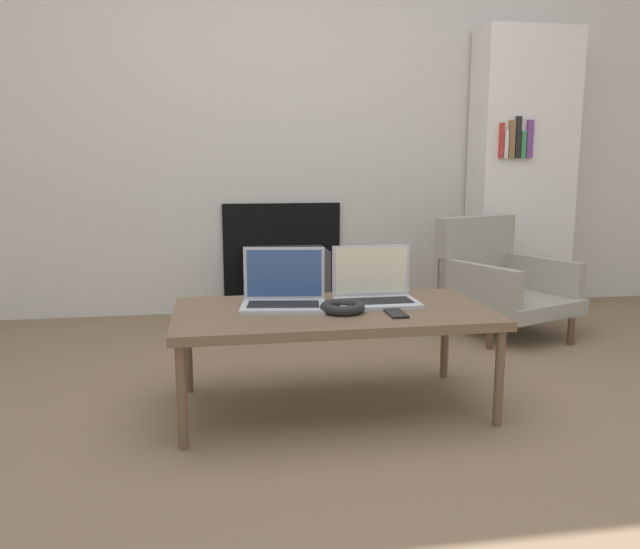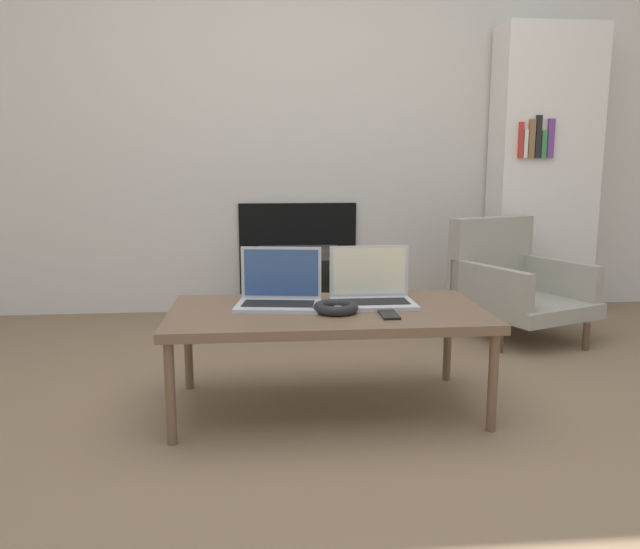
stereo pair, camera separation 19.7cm
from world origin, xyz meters
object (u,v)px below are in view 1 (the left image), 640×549
at_px(laptop_right, 375,290).
at_px(armchair, 496,279).
at_px(laptop_left, 284,294).
at_px(tv, 286,283).
at_px(headphones, 343,307).
at_px(phone, 396,313).

relative_size(laptop_right, armchair, 0.40).
xyz_separation_m(laptop_left, laptop_right, (0.37, 0.00, 0.00)).
bearing_deg(laptop_right, tv, 97.92).
xyz_separation_m(laptop_left, headphones, (0.21, -0.14, -0.03)).
bearing_deg(phone, armchair, 50.42).
height_order(laptop_left, armchair, armchair).
relative_size(laptop_right, headphones, 1.91).
relative_size(tv, armchair, 0.63).
relative_size(laptop_left, laptop_right, 1.09).
relative_size(phone, tv, 0.27).
bearing_deg(armchair, laptop_right, -158.60).
height_order(laptop_right, armchair, armchair).
bearing_deg(headphones, phone, -20.69).
bearing_deg(headphones, armchair, 43.37).
height_order(tv, armchair, armchair).
xyz_separation_m(laptop_right, armchair, (0.98, 0.94, -0.15)).
xyz_separation_m(headphones, phone, (0.19, -0.07, -0.01)).
relative_size(phone, armchair, 0.17).
bearing_deg(headphones, tv, 91.33).
relative_size(laptop_left, headphones, 2.08).
xyz_separation_m(tv, armchair, (1.18, -0.51, 0.09)).
height_order(phone, armchair, armchair).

